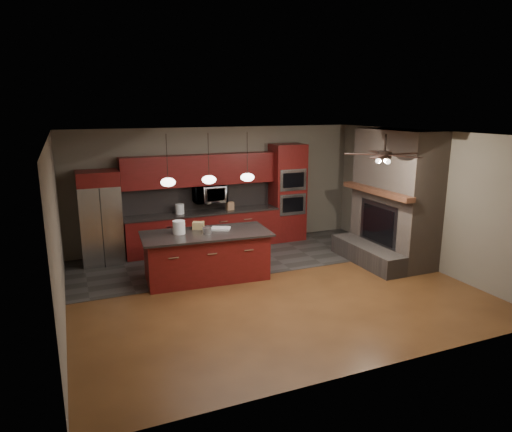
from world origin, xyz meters
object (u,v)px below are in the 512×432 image
counter_bucket (180,209)px  white_bucket (179,227)px  paint_tray (221,229)px  microwave (210,194)px  oven_tower (287,193)px  paint_can (207,230)px  cardboard_box (198,225)px  refrigerator (100,218)px  kitchen_island (207,255)px  counter_box (230,206)px

counter_bucket → white_bucket: bearing=-103.9°
paint_tray → microwave: bearing=106.5°
oven_tower → paint_tray: 2.88m
oven_tower → paint_can: oven_tower is taller
microwave → counter_bucket: bearing=-176.1°
oven_tower → paint_tray: (-2.30, -1.71, -0.25)m
oven_tower → cardboard_box: oven_tower is taller
refrigerator → cardboard_box: bearing=-39.7°
kitchen_island → refrigerator: bearing=139.3°
microwave → paint_tray: bearing=-100.6°
kitchen_island → white_bucket: size_ratio=10.00×
oven_tower → white_bucket: 3.55m
refrigerator → paint_can: size_ratio=11.63×
microwave → refrigerator: size_ratio=0.37×
microwave → refrigerator: refrigerator is taller
refrigerator → oven_tower: bearing=1.0°
cardboard_box → white_bucket: bearing=-131.6°
oven_tower → kitchen_island: size_ratio=0.95×
cardboard_box → microwave: bearing=89.4°
refrigerator → counter_box: size_ratio=10.67×
oven_tower → kitchen_island: (-2.64, -1.83, -0.73)m
oven_tower → counter_bucket: size_ratio=10.76×
white_bucket → microwave: bearing=56.8°
counter_bucket → paint_tray: bearing=-77.0°
kitchen_island → cardboard_box: bearing=103.5°
counter_bucket → oven_tower: bearing=-0.2°
counter_box → paint_can: bearing=-126.4°
refrigerator → kitchen_island: size_ratio=0.79×
microwave → paint_tray: 1.83m
oven_tower → counter_bucket: (-2.70, 0.01, -0.18)m
oven_tower → microwave: (-1.98, 0.06, 0.11)m
cardboard_box → kitchen_island: bearing=-56.2°
microwave → oven_tower: bearing=-1.7°
oven_tower → paint_tray: bearing=-143.5°
microwave → cardboard_box: size_ratio=3.34×
counter_box → white_bucket: bearing=-139.3°
counter_bucket → microwave: bearing=3.9°
oven_tower → kitchen_island: bearing=-145.3°
refrigerator → counter_bucket: 1.71m
kitchen_island → white_bucket: white_bucket is taller
refrigerator → paint_can: refrigerator is taller
refrigerator → counter_box: refrigerator is taller
kitchen_island → cardboard_box: 0.62m
paint_tray → oven_tower: bearing=63.6°
paint_tray → counter_box: counter_box is taller
oven_tower → refrigerator: bearing=-179.0°
oven_tower → paint_tray: size_ratio=6.55×
microwave → counter_bucket: size_ratio=3.31×
kitchen_island → paint_tray: paint_tray is taller
refrigerator → counter_bucket: refrigerator is taller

